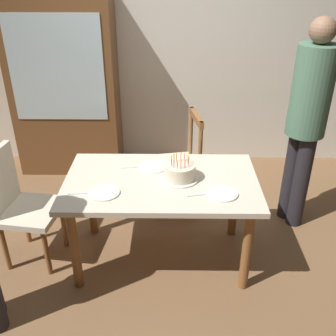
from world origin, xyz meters
TOP-DOWN VIEW (x-y plane):
  - ground at (0.00, 0.00)m, footprint 6.40×6.40m
  - back_wall at (0.00, 1.85)m, footprint 6.40×0.10m
  - dining_table at (0.00, 0.00)m, footprint 1.43×0.84m
  - birthday_cake at (0.14, 0.01)m, footprint 0.28×0.28m
  - plate_near_celebrant at (-0.39, -0.19)m, footprint 0.22×0.22m
  - plate_far_side at (-0.07, 0.19)m, footprint 0.22×0.22m
  - plate_near_guest at (0.43, -0.19)m, footprint 0.22×0.22m
  - fork_near_celebrant at (-0.55, -0.20)m, footprint 0.18×0.03m
  - fork_far_side at (-0.23, 0.18)m, footprint 0.18×0.04m
  - fork_near_guest at (0.27, -0.20)m, footprint 0.18×0.05m
  - chair_spindle_back at (0.13, 0.75)m, footprint 0.52×0.52m
  - chair_upholstered at (-1.10, 0.00)m, footprint 0.50×0.50m
  - person_guest at (1.18, 0.54)m, footprint 0.32×0.32m
  - china_cabinet at (-1.06, 1.56)m, footprint 1.10×0.45m

SIDE VIEW (x-z plane):
  - ground at x=0.00m, z-range 0.00..0.00m
  - chair_spindle_back at x=0.13m, z-range -0.02..0.93m
  - chair_upholstered at x=-1.10m, z-range 0.06..1.01m
  - dining_table at x=0.00m, z-range 0.27..1.00m
  - fork_near_celebrant at x=-0.55m, z-range 0.73..0.74m
  - fork_far_side at x=-0.23m, z-range 0.73..0.74m
  - fork_near_guest at x=0.27m, z-range 0.73..0.74m
  - plate_near_celebrant at x=-0.39m, z-range 0.73..0.75m
  - plate_far_side at x=-0.07m, z-range 0.73..0.75m
  - plate_near_guest at x=0.43m, z-range 0.73..0.75m
  - birthday_cake at x=0.14m, z-range 0.70..0.89m
  - china_cabinet at x=-1.06m, z-range 0.00..1.90m
  - person_guest at x=1.18m, z-range 0.13..1.94m
  - back_wall at x=0.00m, z-range 0.00..2.60m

